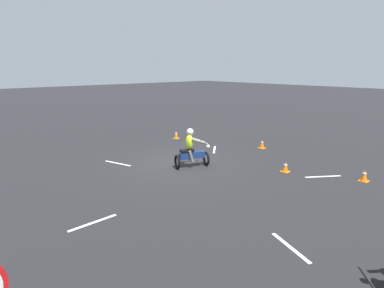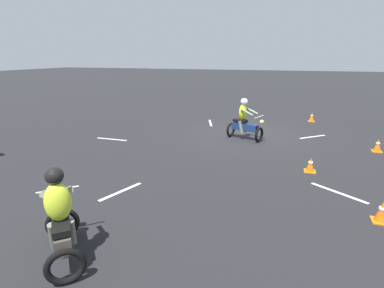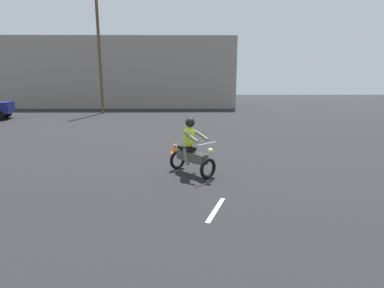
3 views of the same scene
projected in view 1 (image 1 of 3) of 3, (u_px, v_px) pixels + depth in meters
The scene contains 11 objects.
ground_plane at pixel (180, 163), 13.18m from camera, with size 120.00×120.00×0.00m, color black.
motorcycle_rider_foreground at pixel (191, 150), 12.42m from camera, with size 1.55×1.08×1.66m.
traffic_cone_near_left at pixel (285, 167), 11.97m from camera, with size 0.32×0.32×0.43m.
traffic_cone_near_right at pixel (364, 176), 10.98m from camera, with size 0.32×0.32×0.45m.
traffic_cone_mid_left at pixel (262, 144), 15.49m from camera, with size 0.32×0.32×0.46m.
traffic_cone_far_center at pixel (176, 135), 17.58m from camera, with size 0.32×0.32×0.46m.
lane_stripe_e at pixel (93, 223), 8.08m from camera, with size 0.10×1.36×0.01m, color silver.
lane_stripe_n at pixel (290, 247), 6.97m from camera, with size 0.10×1.30×0.01m, color silver.
lane_stripe_nw at pixel (323, 176), 11.50m from camera, with size 0.10×1.44×0.01m, color silver.
lane_stripe_sw at pixel (214, 150), 15.26m from camera, with size 0.10×1.34×0.01m, color silver.
lane_stripe_s at pixel (118, 163), 13.09m from camera, with size 0.10×1.44×0.01m, color silver.
Camera 1 is at (8.00, 9.70, 4.07)m, focal length 28.00 mm.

